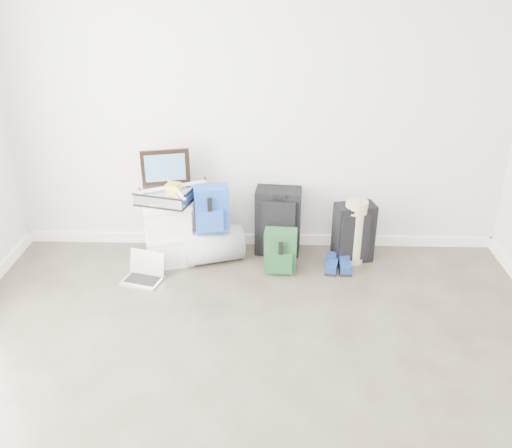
{
  "coord_description": "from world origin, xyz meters",
  "views": [
    {
      "loc": [
        0.11,
        -2.18,
        2.5
      ],
      "look_at": [
        -0.0,
        1.9,
        0.5
      ],
      "focal_mm": 38.0,
      "sensor_mm": 36.0,
      "label": 1
    }
  ],
  "objects_px": {
    "large_suitcase": "(278,221)",
    "carry_on": "(354,233)",
    "duffel_bag": "(213,245)",
    "laptop": "(144,273)",
    "boxes_stack": "(168,232)",
    "briefcase": "(165,195)"
  },
  "relations": [
    {
      "from": "large_suitcase",
      "to": "carry_on",
      "type": "relative_size",
      "value": 1.15
    },
    {
      "from": "duffel_bag",
      "to": "laptop",
      "type": "distance_m",
      "value": 0.67
    },
    {
      "from": "duffel_bag",
      "to": "carry_on",
      "type": "xyz_separation_m",
      "value": [
        1.27,
        0.06,
        0.11
      ]
    },
    {
      "from": "boxes_stack",
      "to": "large_suitcase",
      "type": "relative_size",
      "value": 0.93
    },
    {
      "from": "large_suitcase",
      "to": "laptop",
      "type": "bearing_deg",
      "value": -150.04
    },
    {
      "from": "briefcase",
      "to": "boxes_stack",
      "type": "bearing_deg",
      "value": 0.0
    },
    {
      "from": "large_suitcase",
      "to": "carry_on",
      "type": "distance_m",
      "value": 0.7
    },
    {
      "from": "duffel_bag",
      "to": "laptop",
      "type": "relative_size",
      "value": 1.4
    },
    {
      "from": "duffel_bag",
      "to": "laptop",
      "type": "bearing_deg",
      "value": -167.16
    },
    {
      "from": "boxes_stack",
      "to": "large_suitcase",
      "type": "distance_m",
      "value": 1.01
    },
    {
      "from": "duffel_bag",
      "to": "laptop",
      "type": "height_order",
      "value": "duffel_bag"
    },
    {
      "from": "briefcase",
      "to": "duffel_bag",
      "type": "xyz_separation_m",
      "value": [
        0.4,
        0.02,
        -0.49
      ]
    },
    {
      "from": "carry_on",
      "to": "laptop",
      "type": "distance_m",
      "value": 1.9
    },
    {
      "from": "boxes_stack",
      "to": "laptop",
      "type": "distance_m",
      "value": 0.43
    },
    {
      "from": "duffel_bag",
      "to": "large_suitcase",
      "type": "height_order",
      "value": "large_suitcase"
    },
    {
      "from": "duffel_bag",
      "to": "large_suitcase",
      "type": "relative_size",
      "value": 0.83
    },
    {
      "from": "boxes_stack",
      "to": "laptop",
      "type": "relative_size",
      "value": 1.57
    },
    {
      "from": "duffel_bag",
      "to": "large_suitcase",
      "type": "distance_m",
      "value": 0.64
    },
    {
      "from": "carry_on",
      "to": "boxes_stack",
      "type": "bearing_deg",
      "value": 169.7
    },
    {
      "from": "boxes_stack",
      "to": "duffel_bag",
      "type": "distance_m",
      "value": 0.42
    },
    {
      "from": "duffel_bag",
      "to": "carry_on",
      "type": "bearing_deg",
      "value": -14.99
    },
    {
      "from": "briefcase",
      "to": "carry_on",
      "type": "distance_m",
      "value": 1.72
    }
  ]
}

